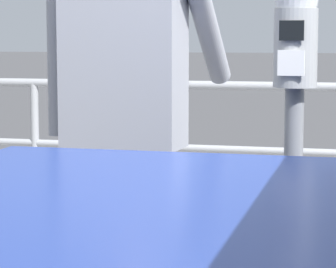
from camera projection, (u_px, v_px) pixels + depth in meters
The scene contains 2 objects.
parking_meter at pixel (294, 103), 2.88m from camera, with size 0.16×0.17×1.51m.
pedestrian_at_meter at pixel (125, 109), 3.08m from camera, with size 0.67×0.58×1.78m.
Camera 1 is at (-0.04, -2.63, 1.45)m, focal length 84.88 mm.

